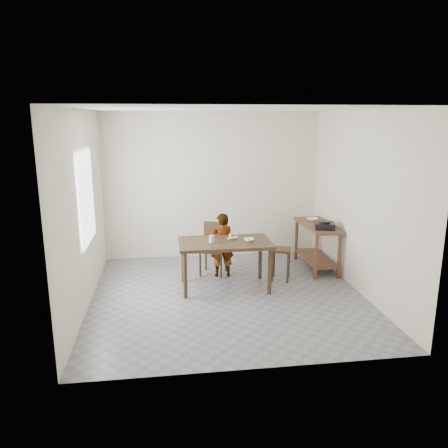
{
  "coord_description": "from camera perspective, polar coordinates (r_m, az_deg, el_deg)",
  "views": [
    {
      "loc": [
        -0.89,
        -6.04,
        2.58
      ],
      "look_at": [
        0.0,
        0.4,
        1.0
      ],
      "focal_mm": 35.0,
      "sensor_mm": 36.0,
      "label": 1
    }
  ],
  "objects": [
    {
      "name": "glass_tumbler",
      "position": [
        6.6,
        -1.62,
        -1.96
      ],
      "size": [
        0.09,
        0.09,
        0.11
      ],
      "primitive_type": "cylinder",
      "rotation": [
        0.0,
        0.0,
        -0.09
      ],
      "color": "silver",
      "rests_on": "dining_table"
    },
    {
      "name": "dining_chair",
      "position": [
        7.35,
        -1.43,
        -3.33
      ],
      "size": [
        0.54,
        0.54,
        0.86
      ],
      "primitive_type": null,
      "rotation": [
        0.0,
        0.0,
        -0.36
      ],
      "color": "#392818",
      "rests_on": "floor"
    },
    {
      "name": "gas_burner",
      "position": [
        7.4,
        13.02,
        -0.2
      ],
      "size": [
        0.38,
        0.38,
        0.1
      ],
      "primitive_type": "cube",
      "rotation": [
        0.0,
        0.0,
        -0.29
      ],
      "color": "black",
      "rests_on": "prep_counter"
    },
    {
      "name": "wall_back",
      "position": [
        8.2,
        -1.55,
        5.04
      ],
      "size": [
        4.0,
        0.04,
        2.7
      ],
      "primitive_type": "cube",
      "color": "silver",
      "rests_on": "ground"
    },
    {
      "name": "prep_counter",
      "position": [
        7.81,
        12.0,
        -2.84
      ],
      "size": [
        0.5,
        1.2,
        0.8
      ],
      "primitive_type": null,
      "color": "brown",
      "rests_on": "floor"
    },
    {
      "name": "dining_table",
      "position": [
        6.77,
        0.12,
        -5.35
      ],
      "size": [
        1.4,
        0.8,
        0.75
      ],
      "primitive_type": null,
      "color": "#392818",
      "rests_on": "floor"
    },
    {
      "name": "wall_left",
      "position": [
        6.26,
        -18.11,
        1.66
      ],
      "size": [
        0.04,
        4.0,
        2.7
      ],
      "primitive_type": "cube",
      "color": "silver",
      "rests_on": "ground"
    },
    {
      "name": "small_bowl",
      "position": [
        6.66,
        3.29,
        -2.08
      ],
      "size": [
        0.19,
        0.19,
        0.05
      ],
      "primitive_type": "imported",
      "rotation": [
        0.0,
        0.0,
        -0.29
      ],
      "color": "white",
      "rests_on": "dining_table"
    },
    {
      "name": "stool",
      "position": [
        7.19,
        7.43,
        -5.23
      ],
      "size": [
        0.39,
        0.39,
        0.53
      ],
      "primitive_type": null,
      "rotation": [
        0.0,
        0.0,
        -0.35
      ],
      "color": "#392818",
      "rests_on": "floor"
    },
    {
      "name": "serving_bowl",
      "position": [
        7.92,
        11.43,
        0.59
      ],
      "size": [
        0.26,
        0.26,
        0.05
      ],
      "primitive_type": "imported",
      "rotation": [
        0.0,
        0.0,
        -0.36
      ],
      "color": "white",
      "rests_on": "prep_counter"
    },
    {
      "name": "banana",
      "position": [
        6.74,
        1.15,
        -1.82
      ],
      "size": [
        0.2,
        0.16,
        0.06
      ],
      "primitive_type": null,
      "rotation": [
        0.0,
        0.0,
        0.23
      ],
      "color": "gold",
      "rests_on": "dining_table"
    },
    {
      "name": "window_pane",
      "position": [
        6.42,
        -17.47,
        3.35
      ],
      "size": [
        0.02,
        1.1,
        1.3
      ],
      "primitive_type": "cube",
      "color": "silver",
      "rests_on": "wall_left"
    },
    {
      "name": "floor",
      "position": [
        6.63,
        0.48,
        -9.41
      ],
      "size": [
        4.0,
        4.0,
        0.04
      ],
      "primitive_type": "cube",
      "color": "slate",
      "rests_on": "ground"
    },
    {
      "name": "child",
      "position": [
        7.22,
        -0.27,
        -2.75
      ],
      "size": [
        0.4,
        0.26,
        1.08
      ],
      "primitive_type": "imported",
      "rotation": [
        0.0,
        0.0,
        3.16
      ],
      "color": "silver",
      "rests_on": "floor"
    },
    {
      "name": "wall_front",
      "position": [
        4.29,
        4.42,
        -3.03
      ],
      "size": [
        4.0,
        0.04,
        2.7
      ],
      "primitive_type": "cube",
      "color": "silver",
      "rests_on": "ground"
    },
    {
      "name": "ceiling",
      "position": [
        6.1,
        0.53,
        14.98
      ],
      "size": [
        4.0,
        4.0,
        0.04
      ],
      "primitive_type": "cube",
      "color": "white",
      "rests_on": "wall_back"
    },
    {
      "name": "wall_right",
      "position": [
        6.81,
        17.59,
        2.62
      ],
      "size": [
        0.04,
        4.0,
        2.7
      ],
      "primitive_type": "cube",
      "color": "silver",
      "rests_on": "ground"
    }
  ]
}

